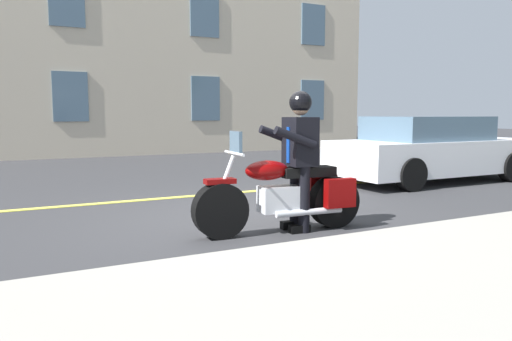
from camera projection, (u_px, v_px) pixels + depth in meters
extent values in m
plane|color=#333335|center=(239.00, 217.00, 7.15)|extent=(80.00, 80.00, 0.00)
cube|color=#E5DB4C|center=(190.00, 196.00, 8.91)|extent=(60.00, 0.16, 0.01)
cylinder|color=black|center=(220.00, 211.00, 5.90)|extent=(0.67, 0.25, 0.66)
cylinder|color=black|center=(334.00, 202.00, 6.50)|extent=(0.67, 0.25, 0.66)
cube|color=silver|center=(282.00, 199.00, 6.20)|extent=(0.58, 0.33, 0.32)
ellipsoid|color=#720505|center=(267.00, 170.00, 6.08)|extent=(0.58, 0.33, 0.24)
cube|color=black|center=(307.00, 172.00, 6.30)|extent=(0.72, 0.34, 0.12)
cube|color=#720505|center=(340.00, 193.00, 6.26)|extent=(0.41, 0.15, 0.36)
cube|color=#720505|center=(322.00, 188.00, 6.67)|extent=(0.41, 0.15, 0.36)
cylinder|color=silver|center=(222.00, 188.00, 5.88)|extent=(0.35, 0.08, 0.76)
cylinder|color=silver|center=(234.00, 153.00, 5.90)|extent=(0.09, 0.60, 0.04)
cube|color=#720505|center=(220.00, 181.00, 5.86)|extent=(0.37, 0.19, 0.06)
cylinder|color=silver|center=(309.00, 212.00, 6.19)|extent=(0.90, 0.15, 0.08)
cube|color=slate|center=(236.00, 143.00, 5.89)|extent=(0.07, 0.32, 0.28)
cylinder|color=black|center=(304.00, 199.00, 6.19)|extent=(0.14, 0.14, 0.84)
cube|color=black|center=(300.00, 229.00, 6.21)|extent=(0.27, 0.13, 0.10)
cylinder|color=black|center=(295.00, 196.00, 6.41)|extent=(0.14, 0.14, 0.84)
cube|color=black|center=(291.00, 225.00, 6.43)|extent=(0.27, 0.13, 0.10)
cube|color=black|center=(300.00, 141.00, 6.22)|extent=(0.35, 0.43, 0.60)
cube|color=navy|center=(289.00, 145.00, 6.16)|extent=(0.03, 0.07, 0.44)
cylinder|color=black|center=(295.00, 138.00, 5.94)|extent=(0.56, 0.15, 0.28)
cylinder|color=black|center=(279.00, 136.00, 6.34)|extent=(0.56, 0.15, 0.28)
sphere|color=tan|center=(301.00, 106.00, 6.17)|extent=(0.22, 0.22, 0.22)
sphere|color=black|center=(301.00, 102.00, 6.17)|extent=(0.28, 0.28, 0.28)
cube|color=white|center=(432.00, 156.00, 10.86)|extent=(4.60, 1.80, 0.70)
cube|color=slate|center=(427.00, 131.00, 10.70)|extent=(2.40, 1.60, 0.60)
cylinder|color=black|center=(448.00, 160.00, 12.30)|extent=(0.64, 0.22, 0.64)
cylinder|color=black|center=(511.00, 167.00, 10.80)|extent=(0.64, 0.22, 0.64)
cylinder|color=black|center=(354.00, 166.00, 10.96)|extent=(0.64, 0.22, 0.64)
cylinder|color=black|center=(411.00, 175.00, 9.47)|extent=(0.64, 0.22, 0.64)
cube|color=slate|center=(312.00, 100.00, 20.54)|extent=(1.10, 0.06, 1.60)
cube|color=slate|center=(206.00, 99.00, 18.39)|extent=(1.10, 0.06, 1.60)
cube|color=slate|center=(70.00, 97.00, 16.23)|extent=(1.10, 0.06, 1.60)
cube|color=slate|center=(313.00, 25.00, 20.20)|extent=(1.10, 0.06, 1.60)
cube|color=slate|center=(205.00, 14.00, 18.05)|extent=(1.10, 0.06, 1.60)
cube|color=slate|center=(66.00, 1.00, 15.89)|extent=(1.10, 0.06, 1.60)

